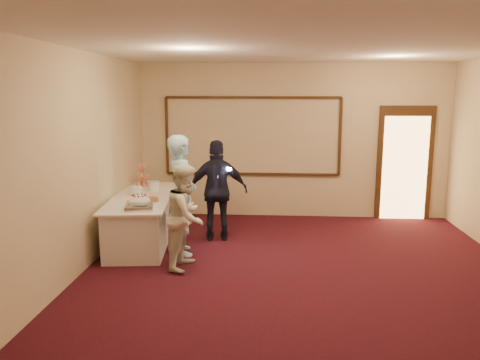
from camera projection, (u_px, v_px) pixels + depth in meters
name	position (u px, v px, depth m)	size (l,w,h in m)	color
floor	(303.00, 285.00, 5.99)	(7.00, 7.00, 0.00)	black
room_walls	(307.00, 127.00, 5.62)	(6.04, 7.04, 3.02)	beige
wall_molding	(252.00, 136.00, 9.16)	(3.45, 0.04, 1.55)	black
doorway	(405.00, 164.00, 9.04)	(1.05, 0.07, 2.20)	black
buffet_table	(143.00, 219.00, 7.71)	(1.19, 2.51, 0.77)	white
pavlova_tray	(139.00, 203.00, 6.79)	(0.48, 0.58, 0.20)	silver
cupcake_stand	(143.00, 177.00, 8.49)	(0.31, 0.31, 0.45)	#F15A59
plate_stack_a	(137.00, 191.00, 7.70)	(0.18, 0.18, 0.15)	white
plate_stack_b	(154.00, 186.00, 8.05)	(0.20, 0.20, 0.16)	white
tart	(151.00, 200.00, 7.24)	(0.28, 0.28, 0.06)	white
man	(182.00, 195.00, 7.05)	(0.67, 0.44, 1.83)	#9DD6F7
woman	(186.00, 216.00, 6.52)	(0.72, 0.56, 1.47)	silver
guest	(218.00, 191.00, 7.74)	(0.98, 0.41, 1.68)	black
camera_flash	(229.00, 169.00, 7.53)	(0.07, 0.04, 0.05)	white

